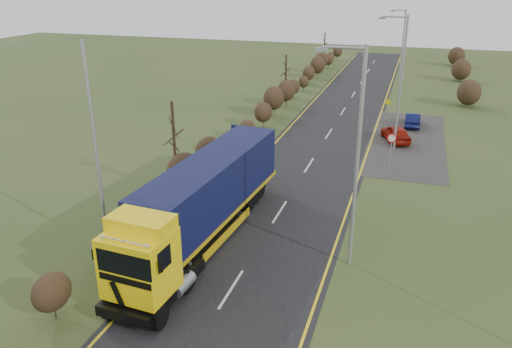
{
  "coord_description": "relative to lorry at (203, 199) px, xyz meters",
  "views": [
    {
      "loc": [
        6.65,
        -21.12,
        12.77
      ],
      "look_at": [
        -1.51,
        4.22,
        2.11
      ],
      "focal_mm": 35.0,
      "sensor_mm": 36.0,
      "label": 1
    }
  ],
  "objects": [
    {
      "name": "warning_board",
      "position": [
        7.13,
        27.99,
        -1.36
      ],
      "size": [
        0.65,
        0.11,
        1.71
      ],
      "color": "#929497",
      "rests_on": "ground"
    },
    {
      "name": "hedgerow",
      "position": [
        -3.2,
        8.33,
        -0.76
      ],
      "size": [
        2.24,
        102.04,
        6.05
      ],
      "color": "#2F2115",
      "rests_on": "ground"
    },
    {
      "name": "streetlight_near",
      "position": [
        7.26,
        0.13,
        3.27
      ],
      "size": [
        2.15,
        0.2,
        10.18
      ],
      "color": "#929497",
      "rests_on": "ground"
    },
    {
      "name": "lane_markings",
      "position": [
        2.8,
        10.12,
        -2.35
      ],
      "size": [
        7.52,
        116.0,
        0.01
      ],
      "color": "yellow",
      "rests_on": "road"
    },
    {
      "name": "ground",
      "position": [
        2.8,
        0.43,
        -2.38
      ],
      "size": [
        160.0,
        160.0,
        0.0
      ],
      "primitive_type": "plane",
      "color": "#32441D",
      "rests_on": "ground"
    },
    {
      "name": "streetlight_far",
      "position": [
        7.29,
        43.41,
        2.58
      ],
      "size": [
        1.92,
        0.18,
        9.02
      ],
      "color": "#929497",
      "rests_on": "ground"
    },
    {
      "name": "car_blue_sedan",
      "position": [
        9.55,
        25.15,
        -1.78
      ],
      "size": [
        1.37,
        3.7,
        1.21
      ],
      "primitive_type": "imported",
      "rotation": [
        0.0,
        0.0,
        3.17
      ],
      "color": "#0A0F3B",
      "rests_on": "ground"
    },
    {
      "name": "left_pole",
      "position": [
        -4.02,
        -2.58,
        2.75
      ],
      "size": [
        0.16,
        0.16,
        10.26
      ],
      "primitive_type": "cylinder",
      "color": "#929497",
      "rests_on": "ground"
    },
    {
      "name": "streetlight_mid",
      "position": [
        8.25,
        18.09,
        3.23
      ],
      "size": [
        2.14,
        0.2,
        10.13
      ],
      "color": "#929497",
      "rests_on": "ground"
    },
    {
      "name": "lorry",
      "position": [
        0.0,
        0.0,
        0.0
      ],
      "size": [
        3.38,
        15.21,
        4.2
      ],
      "rotation": [
        0.0,
        0.0,
        -0.07
      ],
      "color": "black",
      "rests_on": "ground"
    },
    {
      "name": "car_red_hatchback",
      "position": [
        8.35,
        20.13,
        -1.72
      ],
      "size": [
        2.88,
        4.21,
        1.33
      ],
      "primitive_type": "imported",
      "rotation": [
        0.0,
        0.0,
        3.51
      ],
      "color": "maroon",
      "rests_on": "ground"
    },
    {
      "name": "layby",
      "position": [
        9.3,
        20.43,
        -2.37
      ],
      "size": [
        6.0,
        18.0,
        0.02
      ],
      "primitive_type": "cube",
      "color": "#2B2826",
      "rests_on": "ground"
    },
    {
      "name": "road",
      "position": [
        2.8,
        10.43,
        -2.37
      ],
      "size": [
        8.0,
        120.0,
        0.02
      ],
      "primitive_type": "cube",
      "color": "black",
      "rests_on": "ground"
    },
    {
      "name": "speed_sign",
      "position": [
        8.3,
        14.0,
        -0.65
      ],
      "size": [
        0.68,
        0.1,
        2.46
      ],
      "color": "#929497",
      "rests_on": "ground"
    }
  ]
}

